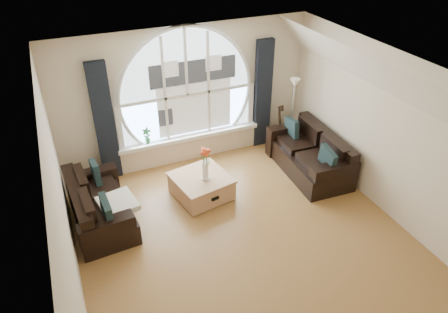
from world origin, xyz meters
TOP-DOWN VIEW (x-y plane):
  - ground at (0.00, 0.00)m, footprint 5.00×5.50m
  - ceiling at (0.00, 0.00)m, footprint 5.00×5.50m
  - wall_back at (0.00, 2.75)m, footprint 5.00×0.01m
  - wall_left at (-2.50, 0.00)m, footprint 0.01×5.50m
  - wall_right at (2.50, 0.00)m, footprint 0.01×5.50m
  - attic_slope at (2.20, 0.00)m, footprint 0.92×5.50m
  - arched_window at (0.00, 2.72)m, footprint 2.60×0.06m
  - window_sill at (0.00, 2.65)m, footprint 2.90×0.22m
  - window_frame at (0.00, 2.69)m, footprint 2.76×0.08m
  - neighbor_house at (0.15, 2.71)m, footprint 1.70×0.02m
  - curtain_left at (-1.60, 2.63)m, footprint 0.35×0.12m
  - curtain_right at (1.60, 2.63)m, footprint 0.35×0.12m
  - sofa_left at (-2.00, 1.36)m, footprint 0.95×1.72m
  - sofa_right at (1.96, 1.30)m, footprint 1.00×1.86m
  - coffee_chest at (-0.24, 1.36)m, footprint 1.09×1.09m
  - throw_blanket at (-1.75, 1.08)m, footprint 0.65×0.65m
  - vase_flowers at (-0.19, 1.28)m, footprint 0.24×0.24m
  - floor_lamp at (2.04, 2.16)m, footprint 0.24×0.24m
  - guitar at (1.81, 2.30)m, footprint 0.36×0.25m
  - potted_plant at (-0.86, 2.65)m, footprint 0.20×0.17m

SIDE VIEW (x-z plane):
  - ground at x=0.00m, z-range -0.01..0.01m
  - coffee_chest at x=-0.24m, z-range 0.00..0.46m
  - sofa_left at x=-2.00m, z-range 0.03..0.77m
  - sofa_right at x=1.96m, z-range -0.01..0.81m
  - throw_blanket at x=-1.75m, z-range 0.45..0.55m
  - window_sill at x=0.00m, z-range 0.47..0.55m
  - guitar at x=1.81m, z-range 0.00..1.06m
  - potted_plant at x=-0.86m, z-range 0.55..0.88m
  - floor_lamp at x=2.04m, z-range 0.00..1.60m
  - vase_flowers at x=-0.19m, z-range 0.46..1.16m
  - curtain_left at x=-1.60m, z-range 0.00..2.30m
  - curtain_right at x=1.60m, z-range 0.00..2.30m
  - wall_back at x=0.00m, z-range 0.00..2.70m
  - wall_left at x=-2.50m, z-range 0.00..2.70m
  - wall_right at x=2.50m, z-range 0.00..2.70m
  - neighbor_house at x=0.15m, z-range 0.75..2.25m
  - arched_window at x=0.00m, z-range 0.55..2.70m
  - window_frame at x=0.00m, z-range 0.55..2.70m
  - attic_slope at x=2.20m, z-range 1.99..2.71m
  - ceiling at x=0.00m, z-range 2.70..2.71m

